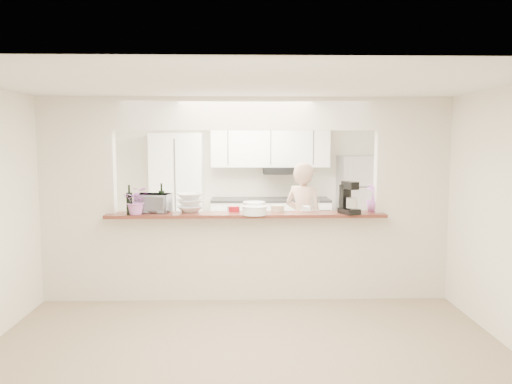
{
  "coord_description": "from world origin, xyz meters",
  "views": [
    {
      "loc": [
        -0.04,
        -6.11,
        1.99
      ],
      "look_at": [
        0.13,
        0.3,
        1.31
      ],
      "focal_mm": 35.0,
      "sensor_mm": 36.0,
      "label": 1
    }
  ],
  "objects_px": {
    "refrigerator": "(360,204)",
    "toaster_oven": "(153,203)",
    "stand_mixer": "(349,199)",
    "person": "(304,222)"
  },
  "relations": [
    {
      "from": "toaster_oven",
      "to": "stand_mixer",
      "type": "height_order",
      "value": "stand_mixer"
    },
    {
      "from": "person",
      "to": "stand_mixer",
      "type": "bearing_deg",
      "value": 154.89
    },
    {
      "from": "refrigerator",
      "to": "toaster_oven",
      "type": "xyz_separation_m",
      "value": [
        -3.2,
        -2.6,
        0.35
      ]
    },
    {
      "from": "refrigerator",
      "to": "toaster_oven",
      "type": "height_order",
      "value": "refrigerator"
    },
    {
      "from": "refrigerator",
      "to": "toaster_oven",
      "type": "relative_size",
      "value": 4.11
    },
    {
      "from": "toaster_oven",
      "to": "person",
      "type": "distance_m",
      "value": 2.14
    },
    {
      "from": "stand_mixer",
      "to": "person",
      "type": "distance_m",
      "value": 1.12
    },
    {
      "from": "stand_mixer",
      "to": "toaster_oven",
      "type": "bearing_deg",
      "value": 175.52
    },
    {
      "from": "toaster_oven",
      "to": "person",
      "type": "relative_size",
      "value": 0.25
    },
    {
      "from": "refrigerator",
      "to": "stand_mixer",
      "type": "relative_size",
      "value": 4.3
    }
  ]
}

